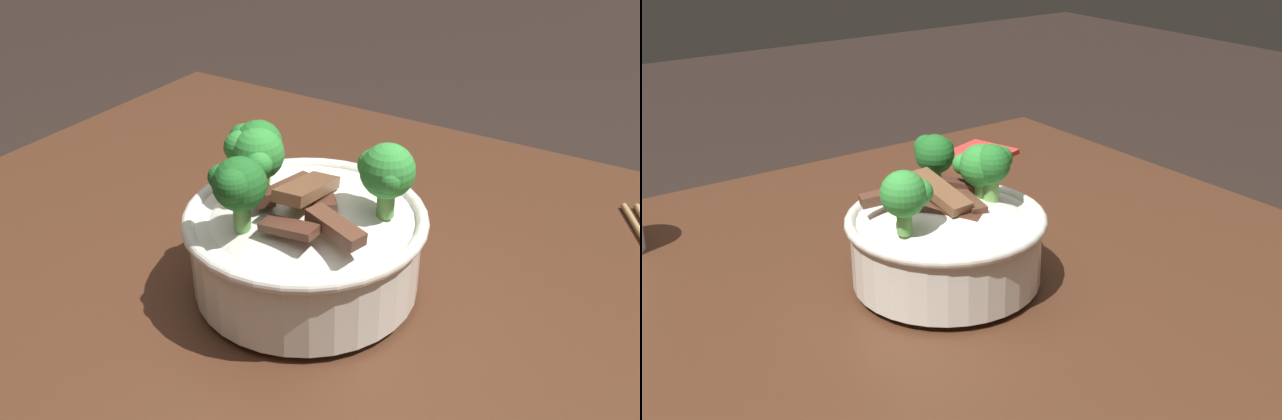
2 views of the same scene
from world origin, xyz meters
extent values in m
cube|color=#472819|center=(0.00, 0.00, 0.73)|extent=(1.23, 0.88, 0.06)
cube|color=#472819|center=(0.53, -0.36, 0.35)|extent=(0.09, 0.09, 0.71)
cylinder|color=silver|center=(0.12, -0.02, 0.77)|extent=(0.10, 0.10, 0.01)
cylinder|color=silver|center=(0.12, -0.02, 0.81)|extent=(0.21, 0.21, 0.07)
torus|color=silver|center=(0.12, -0.02, 0.84)|extent=(0.22, 0.22, 0.01)
ellipsoid|color=white|center=(0.12, -0.02, 0.83)|extent=(0.18, 0.18, 0.05)
cube|color=#4C2B1E|center=(0.16, -0.01, 0.87)|extent=(0.06, 0.06, 0.02)
cube|color=#4C2B1E|center=(0.11, -0.03, 0.86)|extent=(0.06, 0.07, 0.02)
cube|color=#4C2B1E|center=(0.10, 0.04, 0.87)|extent=(0.05, 0.02, 0.01)
cube|color=#563323|center=(0.06, 0.02, 0.87)|extent=(0.06, 0.03, 0.02)
cube|color=#563323|center=(0.14, -0.03, 0.86)|extent=(0.03, 0.06, 0.01)
cube|color=brown|center=(0.11, -0.01, 0.87)|extent=(0.04, 0.08, 0.03)
cylinder|color=#5B9947|center=(0.14, 0.04, 0.87)|extent=(0.01, 0.01, 0.03)
sphere|color=#1E6023|center=(0.14, 0.04, 0.89)|extent=(0.05, 0.05, 0.05)
sphere|color=#1E6023|center=(0.16, 0.04, 0.90)|extent=(0.02, 0.02, 0.02)
sphere|color=#1E6023|center=(0.14, 0.05, 0.90)|extent=(0.03, 0.03, 0.03)
cylinder|color=#6BA84C|center=(0.17, -0.03, 0.87)|extent=(0.02, 0.02, 0.03)
sphere|color=#237028|center=(0.17, -0.03, 0.90)|extent=(0.04, 0.04, 0.04)
sphere|color=#237028|center=(0.18, -0.02, 0.90)|extent=(0.03, 0.03, 0.03)
sphere|color=#237028|center=(0.16, -0.02, 0.90)|extent=(0.02, 0.02, 0.02)
cylinder|color=#7AB256|center=(0.16, -0.02, 0.86)|extent=(0.02, 0.02, 0.03)
sphere|color=#2D8433|center=(0.16, -0.02, 0.89)|extent=(0.05, 0.05, 0.05)
sphere|color=#2D8433|center=(0.18, -0.01, 0.90)|extent=(0.03, 0.03, 0.03)
sphere|color=#2D8433|center=(0.15, 0.00, 0.89)|extent=(0.02, 0.02, 0.02)
cylinder|color=#5B9947|center=(0.05, -0.04, 0.87)|extent=(0.02, 0.02, 0.03)
sphere|color=green|center=(0.05, -0.04, 0.90)|extent=(0.05, 0.05, 0.05)
sphere|color=green|center=(0.06, -0.05, 0.89)|extent=(0.03, 0.03, 0.03)
sphere|color=green|center=(0.04, -0.03, 0.89)|extent=(0.02, 0.02, 0.02)
camera|label=1|loc=(-0.16, 0.41, 1.15)|focal=37.44mm
camera|label=2|loc=(-0.31, -0.64, 1.18)|focal=42.62mm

